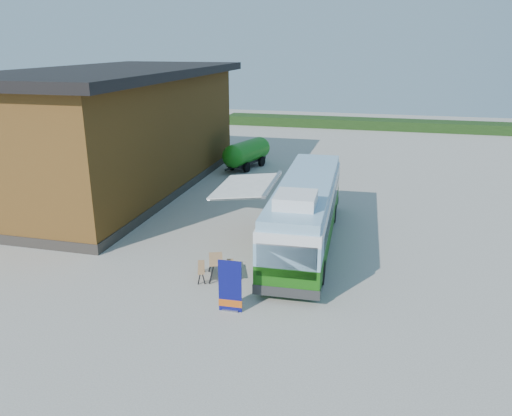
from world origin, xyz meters
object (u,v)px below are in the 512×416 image
(person_b, at_px, (276,232))
(bus, at_px, (306,211))
(slurry_tanker, at_px, (247,152))
(banner, at_px, (230,291))
(person_a, at_px, (273,228))
(picnic_table, at_px, (216,263))

(person_b, bearing_deg, bus, 169.20)
(slurry_tanker, bearing_deg, bus, -48.54)
(banner, distance_m, person_a, 6.34)
(picnic_table, height_order, person_a, person_a)
(person_a, bearing_deg, picnic_table, -138.78)
(bus, bearing_deg, person_a, -172.02)
(bus, height_order, person_b, bus)
(person_a, bearing_deg, slurry_tanker, 81.06)
(picnic_table, distance_m, person_b, 3.65)
(person_b, bearing_deg, slurry_tanker, -123.25)
(picnic_table, height_order, person_b, person_b)
(person_a, relative_size, slurry_tanker, 0.29)
(person_a, distance_m, slurry_tanker, 14.94)
(picnic_table, bearing_deg, banner, -81.33)
(picnic_table, bearing_deg, slurry_tanker, 81.11)
(bus, bearing_deg, banner, -105.55)
(person_a, xyz_separation_m, slurry_tanker, (-5.06, 14.05, 0.39))
(picnic_table, height_order, slurry_tanker, slurry_tanker)
(person_a, height_order, person_b, person_b)
(banner, height_order, person_b, banner)
(person_b, distance_m, slurry_tanker, 15.77)
(bus, bearing_deg, slurry_tanker, 113.24)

